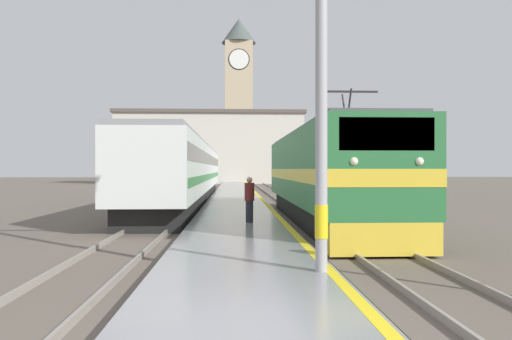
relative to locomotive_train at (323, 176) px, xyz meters
The scene contains 10 objects.
ground_plane 16.00m from the locomotive_train, 102.65° to the left, with size 200.00×200.00×0.00m, color #60564C.
platform 11.20m from the locomotive_train, 108.32° to the left, with size 3.40×140.00×0.35m.
rail_track_near 10.67m from the locomotive_train, 90.00° to the left, with size 2.83×140.00×0.16m.
rail_track_far 12.56m from the locomotive_train, 122.25° to the left, with size 2.83×140.00×0.16m.
locomotive_train is the anchor object (origin of this frame).
passenger_train 14.46m from the locomotive_train, 117.28° to the left, with size 2.92×33.85×3.80m.
catenary_mast 11.87m from the locomotive_train, 100.04° to the right, with size 2.40×0.24×8.99m.
person_on_platform 4.38m from the locomotive_train, 136.16° to the right, with size 0.34×0.34×1.57m.
clock_tower 64.96m from the locomotive_train, 92.42° to the left, with size 5.71×5.71×27.47m.
station_building 57.27m from the locomotive_train, 97.13° to the left, with size 28.23×10.24×10.85m.
Camera 1 is at (-0.21, -5.69, 2.19)m, focal length 35.00 mm.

